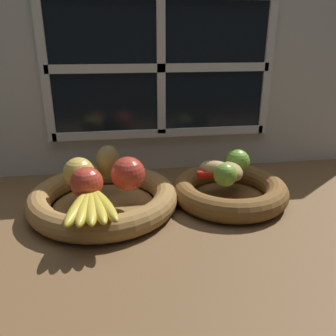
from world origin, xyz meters
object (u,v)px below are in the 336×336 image
pear_brown (109,161)px  potato_back (232,166)px  fruit_bowl_left (104,199)px  lime_far (237,162)px  potato_large (231,171)px  apple_red_front (87,183)px  banana_bunch_front (92,205)px  apple_red_right (128,174)px  chili_pepper (221,175)px  lime_near (226,175)px  fruit_bowl_right (229,190)px  potato_oblong (214,169)px  apple_golden_left (79,173)px

pear_brown → potato_back: bearing=-4.0°
fruit_bowl_left → lime_far: size_ratio=5.42×
potato_large → potato_back: size_ratio=1.23×
apple_red_front → banana_bunch_front: size_ratio=0.41×
fruit_bowl_left → apple_red_right: apple_red_right is taller
fruit_bowl_left → lime_far: (34.38, 3.71, 6.32)cm
apple_red_right → chili_pepper: (23.23, 3.16, -2.84)cm
lime_near → chili_pepper: 4.85cm
apple_red_front → potato_back: apple_red_front is taller
chili_pepper → apple_red_right: bearing=-161.0°
potato_back → lime_far: 1.66cm
apple_red_right → pear_brown: size_ratio=0.96×
fruit_bowl_right → potato_oblong: 6.74cm
potato_oblong → potato_back: bearing=15.9°
fruit_bowl_right → potato_back: size_ratio=4.50×
apple_red_right → lime_far: bearing=12.0°
apple_red_front → lime_far: apple_red_front is taller
apple_red_right → potato_back: apple_red_right is taller
apple_golden_left → banana_bunch_front: bearing=-75.1°
fruit_bowl_left → potato_back: potato_back is taller
pear_brown → lime_near: size_ratio=1.48×
potato_oblong → apple_red_right: bearing=-167.2°
apple_red_front → pear_brown: 12.71cm
banana_bunch_front → apple_red_front: bearing=100.2°
potato_back → chili_pepper: 5.39cm
apple_golden_left → banana_bunch_front: (3.45, -12.96, -2.21)cm
apple_red_right → potato_large: 25.59cm
apple_golden_left → potato_oblong: apple_golden_left is taller
fruit_bowl_right → banana_bunch_front: (-33.32, -12.18, 4.48)cm
potato_large → chili_pepper: (-2.19, 0.83, -1.04)cm
apple_golden_left → fruit_bowl_left: bearing=-8.4°
banana_bunch_front → potato_back: potato_back is taller
potato_large → potato_oblong: bearing=142.1°
pear_brown → chili_pepper: bearing=-11.4°
pear_brown → chili_pepper: pear_brown is taller
pear_brown → potato_oblong: pear_brown is taller
apple_red_right → lime_near: 23.02cm
banana_bunch_front → potato_large: potato_large is taller
apple_golden_left → lime_near: 34.61cm
fruit_bowl_left → apple_red_front: size_ratio=4.98×
lime_far → apple_red_right: bearing=-168.0°
potato_back → chili_pepper: bearing=-140.5°
pear_brown → banana_bunch_front: (-3.37, -18.63, -2.69)cm
fruit_bowl_left → apple_golden_left: bearing=171.6°
apple_golden_left → potato_back: bearing=5.1°
pear_brown → potato_large: size_ratio=1.04×
apple_golden_left → potato_large: apple_golden_left is taller
fruit_bowl_left → potato_back: size_ratio=5.50×
apple_golden_left → pear_brown: 8.89cm
fruit_bowl_left → fruit_bowl_right: 31.50cm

